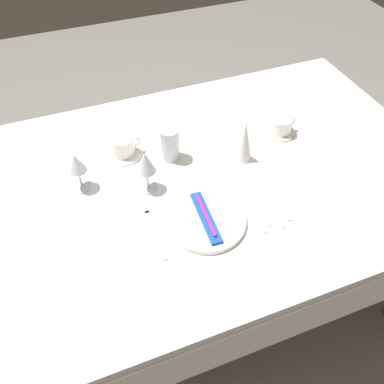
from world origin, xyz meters
name	(u,v)px	position (x,y,z in m)	size (l,w,h in m)	color
ground_plane	(192,287)	(0.00, 0.00, 0.00)	(6.00, 6.00, 0.00)	slate
dining_table	(193,194)	(0.00, 0.00, 0.66)	(1.80, 1.11, 0.74)	white
dinner_plate	(206,220)	(-0.03, -0.20, 0.75)	(0.25, 0.25, 0.02)	white
toothbrush_package	(206,217)	(-0.03, -0.20, 0.77)	(0.05, 0.21, 0.02)	blue
fork_outer	(153,228)	(-0.20, -0.17, 0.74)	(0.02, 0.23, 0.00)	beige
dinner_knife	(250,207)	(0.12, -0.20, 0.74)	(0.02, 0.24, 0.00)	beige
spoon_soup	(252,195)	(0.16, -0.15, 0.74)	(0.03, 0.23, 0.01)	beige
spoon_dessert	(261,196)	(0.18, -0.17, 0.74)	(0.03, 0.23, 0.01)	beige
spoon_tea	(267,190)	(0.21, -0.15, 0.74)	(0.03, 0.23, 0.01)	beige
saucer_left	(279,132)	(0.41, 0.11, 0.74)	(0.12, 0.12, 0.01)	white
coffee_cup_left	(281,124)	(0.41, 0.11, 0.78)	(0.11, 0.09, 0.06)	white
saucer_right	(124,154)	(-0.19, 0.20, 0.74)	(0.13, 0.13, 0.01)	white
coffee_cup_right	(123,145)	(-0.19, 0.20, 0.78)	(0.11, 0.09, 0.07)	white
wine_glass_centre	(146,164)	(-0.16, 0.01, 0.85)	(0.07, 0.07, 0.16)	silver
wine_glass_left	(76,165)	(-0.37, 0.09, 0.84)	(0.07, 0.07, 0.14)	silver
drink_tumbler	(170,145)	(-0.04, 0.13, 0.79)	(0.07, 0.07, 0.12)	silver
napkin_folded	(244,141)	(0.21, 0.03, 0.82)	(0.07, 0.07, 0.16)	white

